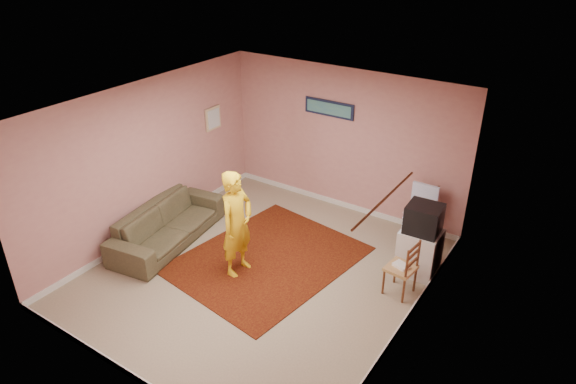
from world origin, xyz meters
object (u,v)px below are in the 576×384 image
Objects in this scene: tv_cabinet at (419,252)px; chair_a at (421,210)px; crt_tv at (424,219)px; sofa at (168,224)px; chair_b at (402,262)px; person at (237,224)px.

tv_cabinet is 0.89m from chair_a.
chair_a is at bearing 107.17° from crt_tv.
sofa is at bearing -158.77° from tv_cabinet.
chair_b is 0.28× the size of person.
crt_tv is 0.24× the size of sofa.
chair_a is at bearing 110.36° from tv_cabinet.
tv_cabinet is 0.33× the size of sofa.
chair_b is (-0.04, -0.62, -0.40)m from crt_tv.
crt_tv is at bearing -77.24° from sofa.
tv_cabinet reaches higher than sofa.
tv_cabinet is at bearing -0.00° from crt_tv.
tv_cabinet is 0.65m from chair_b.
crt_tv is at bearing -177.13° from tv_cabinet.
tv_cabinet is at bearing -177.41° from chair_b.
sofa is 1.57m from person.
chair_b is at bearing -68.57° from person.
chair_b reaches higher than tv_cabinet.
tv_cabinet is 0.57m from crt_tv.
chair_a is (-0.30, 0.80, 0.25)m from tv_cabinet.
sofa is at bearing -161.62° from crt_tv.
person is at bearing -62.91° from chair_b.
tv_cabinet is 4.02m from sofa.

